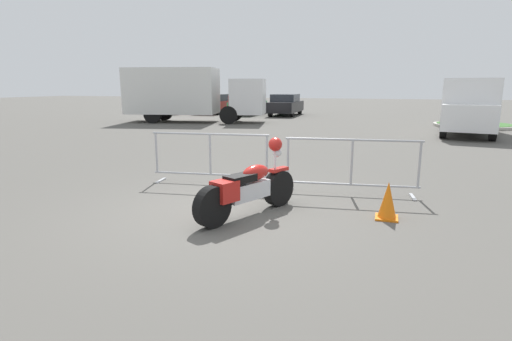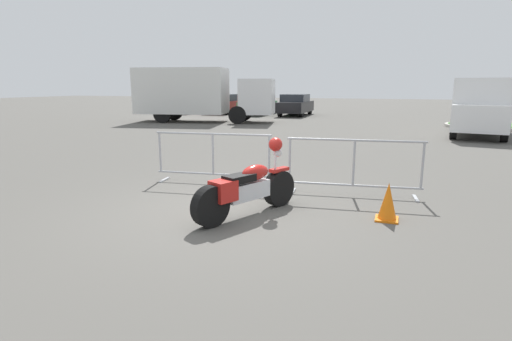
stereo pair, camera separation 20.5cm
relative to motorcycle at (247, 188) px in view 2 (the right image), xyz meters
The scene contains 13 objects.
ground_plane 0.66m from the motorcycle, behind, with size 120.00×120.00×0.00m, color #54514C.
motorcycle is the anchor object (origin of this frame).
crowd_barrier_near 2.27m from the motorcycle, 129.53° to the left, with size 2.48×0.73×1.07m.
crowd_barrier_far 2.27m from the motorcycle, 50.46° to the left, with size 2.48×0.73×1.07m.
box_truck 17.10m from the motorcycle, 120.49° to the left, with size 7.99×3.75×2.98m.
delivery_van 14.09m from the motorcycle, 67.91° to the left, with size 2.71×5.24×2.31m.
parked_car_silver 25.19m from the motorcycle, 120.74° to the left, with size 1.81×4.28×1.44m.
parked_car_red 24.05m from the motorcycle, 114.92° to the left, with size 1.76×4.15×1.40m.
parked_car_green 22.57m from the motorcycle, 109.11° to the left, with size 1.75×4.15×1.40m.
parked_car_black 21.81m from the motorcycle, 102.29° to the left, with size 1.82×4.31×1.45m.
pedestrian 17.46m from the motorcycle, 112.35° to the left, with size 0.48×0.48×1.69m.
planter_island 17.89m from the motorcycle, 69.62° to the left, with size 3.78×3.78×0.98m.
traffic_cone 2.17m from the motorcycle, 13.54° to the left, with size 0.34×0.34×0.59m.
Camera 2 is at (2.67, -5.76, 2.03)m, focal length 28.00 mm.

